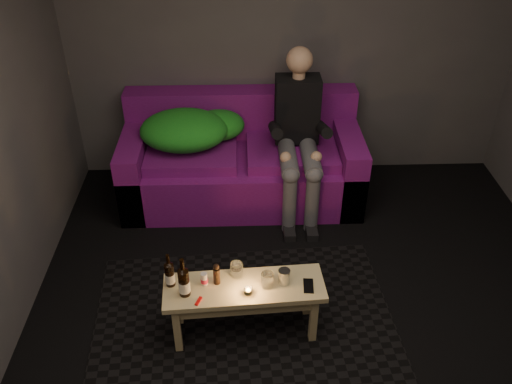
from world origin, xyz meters
TOP-DOWN VIEW (x-y plane):
  - floor at (0.00, 0.00)m, footprint 4.50×4.50m
  - room at (0.00, 0.47)m, footprint 4.50×4.50m
  - rug at (-0.47, 0.19)m, footprint 2.17×1.64m
  - sofa at (-0.46, 1.82)m, footprint 2.09×0.94m
  - green_blanket at (-0.91, 1.81)m, footprint 0.92×0.63m
  - person at (0.02, 1.65)m, footprint 0.38×0.87m
  - coffee_table at (-0.47, 0.14)m, footprint 1.06×0.40m
  - beer_bottle_a at (-0.94, 0.17)m, footprint 0.06×0.06m
  - beer_bottle_b at (-0.84, 0.08)m, footprint 0.07×0.07m
  - salt_shaker at (-0.72, 0.17)m, footprint 0.05×0.05m
  - pepper_mill at (-0.64, 0.18)m, footprint 0.05×0.05m
  - tumbler_back at (-0.52, 0.25)m, footprint 0.09×0.09m
  - tealight at (-0.44, 0.08)m, footprint 0.05×0.05m
  - tumbler_front at (-0.32, 0.14)m, footprint 0.10×0.10m
  - steel_cup at (-0.21, 0.16)m, footprint 0.10×0.10m
  - smartphone at (-0.05, 0.13)m, footprint 0.07×0.13m
  - red_lighter at (-0.75, 0.01)m, footprint 0.05×0.07m

SIDE VIEW (x-z plane):
  - floor at x=0.00m, z-range 0.00..0.00m
  - rug at x=-0.47m, z-range 0.00..0.01m
  - sofa at x=-0.46m, z-range -0.12..0.78m
  - coffee_table at x=-0.47m, z-range 0.14..0.56m
  - smartphone at x=-0.05m, z-range 0.43..0.43m
  - red_lighter at x=-0.75m, z-range 0.43..0.44m
  - tealight at x=-0.44m, z-range 0.43..0.47m
  - salt_shaker at x=-0.72m, z-range 0.43..0.52m
  - tumbler_back at x=-0.52m, z-range 0.43..0.52m
  - tumbler_front at x=-0.32m, z-range 0.43..0.53m
  - steel_cup at x=-0.21m, z-range 0.43..0.53m
  - pepper_mill at x=-0.64m, z-range 0.43..0.54m
  - beer_bottle_a at x=-0.94m, z-range 0.39..0.64m
  - beer_bottle_b at x=-0.84m, z-range 0.39..0.68m
  - green_blanket at x=-0.91m, z-range 0.52..0.83m
  - person at x=0.02m, z-range 0.03..1.42m
  - room at x=0.00m, z-range -0.61..3.89m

